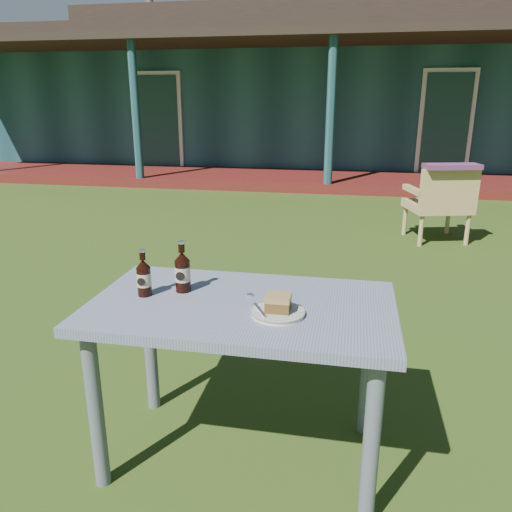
% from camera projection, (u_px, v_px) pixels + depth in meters
% --- Properties ---
extents(ground, '(80.00, 80.00, 0.00)m').
position_uv_depth(ground, '(290.00, 310.00, 3.68)').
color(ground, '#334916').
extents(pavilion, '(15.80, 8.30, 3.45)m').
position_uv_depth(pavilion, '(341.00, 93.00, 11.98)').
color(pavilion, '#1D464B').
rests_on(pavilion, ground).
extents(tree_left, '(0.28, 0.28, 10.50)m').
position_uv_depth(tree_left, '(150.00, 0.00, 19.93)').
color(tree_left, brown).
rests_on(tree_left, ground).
extents(tree_mid, '(0.28, 0.28, 9.50)m').
position_uv_depth(tree_mid, '(432.00, 9.00, 19.01)').
color(tree_mid, brown).
rests_on(tree_mid, ground).
extents(cafe_table, '(1.20, 0.70, 0.72)m').
position_uv_depth(cafe_table, '(242.00, 326.00, 2.00)').
color(cafe_table, slate).
rests_on(cafe_table, ground).
extents(plate, '(0.20, 0.20, 0.01)m').
position_uv_depth(plate, '(278.00, 313.00, 1.86)').
color(plate, silver).
rests_on(plate, cafe_table).
extents(cake_slice, '(0.09, 0.09, 0.06)m').
position_uv_depth(cake_slice, '(278.00, 302.00, 1.85)').
color(cake_slice, '#513B19').
rests_on(cake_slice, plate).
extents(fork, '(0.08, 0.13, 0.00)m').
position_uv_depth(fork, '(260.00, 310.00, 1.86)').
color(fork, silver).
rests_on(fork, plate).
extents(cola_bottle_near, '(0.06, 0.07, 0.22)m').
position_uv_depth(cola_bottle_near, '(183.00, 271.00, 2.06)').
color(cola_bottle_near, black).
rests_on(cola_bottle_near, cafe_table).
extents(cola_bottle_far, '(0.06, 0.06, 0.20)m').
position_uv_depth(cola_bottle_far, '(144.00, 277.00, 2.02)').
color(cola_bottle_far, black).
rests_on(cola_bottle_far, cafe_table).
extents(bottle_cap, '(0.03, 0.03, 0.01)m').
position_uv_depth(bottle_cap, '(250.00, 295.00, 2.03)').
color(bottle_cap, silver).
rests_on(bottle_cap, cafe_table).
extents(armchair_left, '(0.73, 0.70, 0.81)m').
position_uv_depth(armchair_left, '(441.00, 200.00, 5.30)').
color(armchair_left, tan).
rests_on(armchair_left, ground).
extents(floral_throw, '(0.59, 0.35, 0.05)m').
position_uv_depth(floral_throw, '(452.00, 166.00, 5.03)').
color(floral_throw, '#623155').
rests_on(floral_throw, armchair_left).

